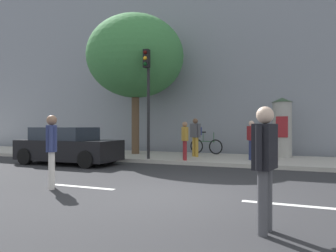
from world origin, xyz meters
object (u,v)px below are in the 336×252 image
object	(u,v)px
poster_column	(282,127)
pedestrian_with_backpack	(196,134)
traffic_light	(147,86)
street_tree	(135,57)
pedestrian_in_red_top	(185,138)
pedestrian_with_bag	(252,137)
pedestrian_in_dark_shirt	(52,145)
parked_car_blue	(68,146)
pedestrian_near_pole	(265,157)
bicycle_leaning	(206,146)

from	to	relation	value
poster_column	pedestrian_with_backpack	world-z (taller)	poster_column
traffic_light	poster_column	xyz separation A→B (m)	(5.17, 2.93, -1.70)
street_tree	poster_column	bearing A→B (deg)	7.77
street_tree	pedestrian_in_red_top	xyz separation A→B (m)	(3.18, -1.84, -3.88)
traffic_light	pedestrian_with_bag	world-z (taller)	traffic_light
traffic_light	pedestrian_in_dark_shirt	distance (m)	6.06
pedestrian_in_red_top	parked_car_blue	bearing A→B (deg)	-158.01
street_tree	pedestrian_in_dark_shirt	distance (m)	8.77
poster_column	pedestrian_near_pole	bearing A→B (deg)	-89.88
pedestrian_in_dark_shirt	parked_car_blue	world-z (taller)	pedestrian_in_dark_shirt
street_tree	pedestrian_near_pole	distance (m)	11.95
street_tree	bicycle_leaning	world-z (taller)	street_tree
street_tree	parked_car_blue	xyz separation A→B (m)	(-1.15, -3.59, -4.21)
pedestrian_in_red_top	pedestrian_with_backpack	bearing A→B (deg)	89.73
pedestrian_near_pole	traffic_light	bearing A→B (deg)	126.36
pedestrian_with_bag	poster_column	bearing A→B (deg)	58.69
pedestrian_in_red_top	poster_column	bearing A→B (deg)	37.60
street_tree	pedestrian_in_red_top	world-z (taller)	street_tree
poster_column	bicycle_leaning	world-z (taller)	poster_column
pedestrian_near_pole	pedestrian_with_backpack	world-z (taller)	pedestrian_with_backpack
pedestrian_in_red_top	parked_car_blue	distance (m)	4.69
poster_column	street_tree	bearing A→B (deg)	-172.23
pedestrian_near_pole	street_tree	bearing A→B (deg)	126.86
street_tree	bicycle_leaning	distance (m)	5.59
poster_column	pedestrian_in_dark_shirt	xyz separation A→B (m)	(-5.04, -8.61, -0.42)
bicycle_leaning	parked_car_blue	xyz separation A→B (m)	(-4.41, -4.80, 0.17)
street_tree	bicycle_leaning	bearing A→B (deg)	20.45
traffic_light	pedestrian_in_red_top	bearing A→B (deg)	5.95
pedestrian_with_bag	pedestrian_near_pole	bearing A→B (deg)	-82.31
pedestrian_with_backpack	poster_column	bearing A→B (deg)	19.41
pedestrian_in_dark_shirt	pedestrian_with_backpack	size ratio (longest dim) A/B	1.05
pedestrian_near_pole	bicycle_leaning	world-z (taller)	pedestrian_near_pole
pedestrian_near_pole	pedestrian_in_red_top	xyz separation A→B (m)	(-3.61, 7.21, -0.04)
pedestrian_in_red_top	bicycle_leaning	bearing A→B (deg)	88.65
pedestrian_in_dark_shirt	pedestrian_with_backpack	distance (m)	7.49
traffic_light	pedestrian_in_red_top	xyz separation A→B (m)	(1.58, 0.16, -2.14)
traffic_light	bicycle_leaning	distance (m)	4.47
poster_column	pedestrian_in_dark_shirt	world-z (taller)	poster_column
pedestrian_in_dark_shirt	pedestrian_with_bag	bearing A→B (deg)	59.92
poster_column	pedestrian_in_dark_shirt	size ratio (longest dim) A/B	1.47
poster_column	pedestrian_in_dark_shirt	bearing A→B (deg)	-120.34
street_tree	pedestrian_with_bag	bearing A→B (deg)	-8.63
street_tree	pedestrian_with_backpack	world-z (taller)	street_tree
poster_column	traffic_light	bearing A→B (deg)	-150.47
pedestrian_in_red_top	parked_car_blue	xyz separation A→B (m)	(-4.33, -1.75, -0.33)
traffic_light	pedestrian_in_dark_shirt	world-z (taller)	traffic_light
traffic_light	pedestrian_with_backpack	size ratio (longest dim) A/B	2.65
pedestrian_in_red_top	pedestrian_near_pole	bearing A→B (deg)	-63.42
poster_column	street_tree	xyz separation A→B (m)	(-6.77, -0.92, 3.45)
parked_car_blue	pedestrian_in_red_top	bearing A→B (deg)	21.99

